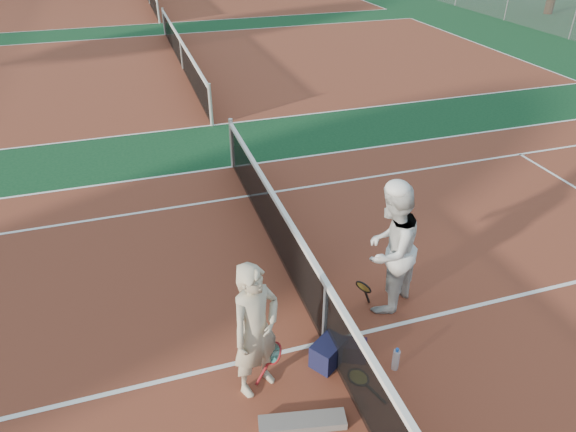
{
  "coord_description": "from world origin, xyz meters",
  "views": [
    {
      "loc": [
        -1.93,
        -4.5,
        4.97
      ],
      "look_at": [
        0.0,
        1.55,
        1.05
      ],
      "focal_mm": 32.0,
      "sensor_mm": 36.0,
      "label": 1
    }
  ],
  "objects_px": {
    "net_main": "(325,313)",
    "racket_red": "(274,362)",
    "player_b": "(390,249)",
    "racket_black_held": "(363,296)",
    "player_a": "(256,330)",
    "racket_spare": "(358,377)",
    "water_bottle": "(396,360)",
    "sports_bag_purple": "(354,350)",
    "sports_bag_navy": "(328,353)"
  },
  "relations": [
    {
      "from": "sports_bag_navy",
      "to": "sports_bag_purple",
      "type": "relative_size",
      "value": 1.33
    },
    {
      "from": "player_b",
      "to": "sports_bag_purple",
      "type": "bearing_deg",
      "value": 8.53
    },
    {
      "from": "net_main",
      "to": "racket_spare",
      "type": "xyz_separation_m",
      "value": [
        0.19,
        -0.68,
        -0.49
      ]
    },
    {
      "from": "player_a",
      "to": "racket_red",
      "type": "distance_m",
      "value": 0.66
    },
    {
      "from": "player_a",
      "to": "sports_bag_purple",
      "type": "xyz_separation_m",
      "value": [
        1.26,
        0.04,
        -0.75
      ]
    },
    {
      "from": "net_main",
      "to": "player_a",
      "type": "bearing_deg",
      "value": -158.23
    },
    {
      "from": "racket_spare",
      "to": "net_main",
      "type": "bearing_deg",
      "value": -2.55
    },
    {
      "from": "racket_black_held",
      "to": "water_bottle",
      "type": "xyz_separation_m",
      "value": [
        -0.05,
        -1.1,
        -0.12
      ]
    },
    {
      "from": "racket_red",
      "to": "player_b",
      "type": "bearing_deg",
      "value": 12.71
    },
    {
      "from": "player_a",
      "to": "player_b",
      "type": "bearing_deg",
      "value": -5.26
    },
    {
      "from": "net_main",
      "to": "player_a",
      "type": "xyz_separation_m",
      "value": [
        -1.0,
        -0.4,
        0.37
      ]
    },
    {
      "from": "net_main",
      "to": "water_bottle",
      "type": "height_order",
      "value": "net_main"
    },
    {
      "from": "water_bottle",
      "to": "racket_red",
      "type": "bearing_deg",
      "value": 167.58
    },
    {
      "from": "racket_black_held",
      "to": "sports_bag_purple",
      "type": "distance_m",
      "value": 0.92
    },
    {
      "from": "water_bottle",
      "to": "sports_bag_navy",
      "type": "bearing_deg",
      "value": 155.43
    },
    {
      "from": "water_bottle",
      "to": "net_main",
      "type": "bearing_deg",
      "value": 135.21
    },
    {
      "from": "racket_black_held",
      "to": "racket_spare",
      "type": "xyz_separation_m",
      "value": [
        -0.54,
        -1.1,
        -0.26
      ]
    },
    {
      "from": "racket_black_held",
      "to": "sports_bag_navy",
      "type": "bearing_deg",
      "value": 8.71
    },
    {
      "from": "racket_black_held",
      "to": "water_bottle",
      "type": "distance_m",
      "value": 1.11
    },
    {
      "from": "racket_red",
      "to": "player_a",
      "type": "bearing_deg",
      "value": -179.26
    },
    {
      "from": "net_main",
      "to": "player_a",
      "type": "distance_m",
      "value": 1.14
    },
    {
      "from": "player_b",
      "to": "water_bottle",
      "type": "relative_size",
      "value": 6.45
    },
    {
      "from": "net_main",
      "to": "player_b",
      "type": "height_order",
      "value": "player_b"
    },
    {
      "from": "racket_red",
      "to": "water_bottle",
      "type": "distance_m",
      "value": 1.5
    },
    {
      "from": "sports_bag_purple",
      "to": "net_main",
      "type": "bearing_deg",
      "value": 126.49
    },
    {
      "from": "player_b",
      "to": "racket_black_held",
      "type": "relative_size",
      "value": 3.55
    },
    {
      "from": "sports_bag_purple",
      "to": "water_bottle",
      "type": "bearing_deg",
      "value": -37.55
    },
    {
      "from": "water_bottle",
      "to": "sports_bag_purple",
      "type": "bearing_deg",
      "value": 142.45
    },
    {
      "from": "racket_red",
      "to": "sports_bag_purple",
      "type": "relative_size",
      "value": 1.64
    },
    {
      "from": "player_a",
      "to": "sports_bag_navy",
      "type": "bearing_deg",
      "value": -23.31
    },
    {
      "from": "sports_bag_navy",
      "to": "player_a",
      "type": "bearing_deg",
      "value": -175.83
    },
    {
      "from": "racket_red",
      "to": "racket_spare",
      "type": "relative_size",
      "value": 0.88
    },
    {
      "from": "player_b",
      "to": "sports_bag_purple",
      "type": "relative_size",
      "value": 5.99
    },
    {
      "from": "sports_bag_navy",
      "to": "water_bottle",
      "type": "distance_m",
      "value": 0.83
    },
    {
      "from": "net_main",
      "to": "sports_bag_purple",
      "type": "height_order",
      "value": "net_main"
    },
    {
      "from": "player_b",
      "to": "racket_black_held",
      "type": "xyz_separation_m",
      "value": [
        -0.36,
        -0.04,
        -0.69
      ]
    },
    {
      "from": "player_a",
      "to": "racket_red",
      "type": "xyz_separation_m",
      "value": [
        0.22,
        0.04,
        -0.62
      ]
    },
    {
      "from": "sports_bag_purple",
      "to": "water_bottle",
      "type": "height_order",
      "value": "water_bottle"
    },
    {
      "from": "racket_spare",
      "to": "sports_bag_navy",
      "type": "bearing_deg",
      "value": 18.99
    },
    {
      "from": "sports_bag_purple",
      "to": "water_bottle",
      "type": "xyz_separation_m",
      "value": [
        0.42,
        -0.32,
        0.02
      ]
    },
    {
      "from": "player_a",
      "to": "racket_black_held",
      "type": "relative_size",
      "value": 3.24
    },
    {
      "from": "player_a",
      "to": "sports_bag_navy",
      "type": "height_order",
      "value": "player_a"
    },
    {
      "from": "player_a",
      "to": "player_b",
      "type": "distance_m",
      "value": 2.26
    },
    {
      "from": "net_main",
      "to": "racket_red",
      "type": "height_order",
      "value": "net_main"
    },
    {
      "from": "sports_bag_navy",
      "to": "sports_bag_purple",
      "type": "height_order",
      "value": "sports_bag_navy"
    },
    {
      "from": "net_main",
      "to": "racket_spare",
      "type": "distance_m",
      "value": 0.86
    },
    {
      "from": "water_bottle",
      "to": "player_b",
      "type": "bearing_deg",
      "value": 70.02
    },
    {
      "from": "racket_red",
      "to": "racket_spare",
      "type": "xyz_separation_m",
      "value": [
        0.97,
        -0.33,
        -0.25
      ]
    },
    {
      "from": "net_main",
      "to": "racket_spare",
      "type": "bearing_deg",
      "value": -74.41
    },
    {
      "from": "player_b",
      "to": "racket_red",
      "type": "relative_size",
      "value": 3.66
    }
  ]
}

